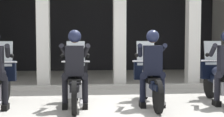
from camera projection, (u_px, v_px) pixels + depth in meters
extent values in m
plane|color=#A8A59E|center=(104.00, 84.00, 9.93)|extent=(80.00, 80.00, 0.00)
cube|color=black|center=(108.00, 31.00, 14.06)|extent=(9.69, 0.24, 3.35)
cube|color=silver|center=(43.00, 36.00, 9.24)|extent=(0.35, 0.36, 2.91)
cube|color=silver|center=(119.00, 36.00, 9.42)|extent=(0.35, 0.36, 2.91)
cube|color=silver|center=(193.00, 36.00, 9.61)|extent=(0.35, 0.36, 2.91)
cube|color=#B7B5AD|center=(121.00, 87.00, 9.02)|extent=(9.29, 0.24, 0.12)
cylinder|color=black|center=(5.00, 87.00, 7.26)|extent=(0.09, 0.64, 0.64)
cube|color=black|center=(5.00, 78.00, 7.25)|extent=(0.14, 0.44, 0.08)
cylinder|color=silver|center=(4.00, 77.00, 7.19)|extent=(0.05, 0.24, 0.53)
cube|color=black|center=(4.00, 71.00, 7.12)|extent=(0.52, 0.16, 0.44)
sphere|color=silver|center=(5.00, 70.00, 7.21)|extent=(0.18, 0.18, 0.18)
cube|color=silver|center=(3.00, 54.00, 7.07)|extent=(0.40, 0.14, 0.54)
cylinder|color=silver|center=(2.00, 62.00, 7.00)|extent=(0.62, 0.04, 0.04)
cylinder|color=black|center=(1.00, 77.00, 6.38)|extent=(0.26, 0.29, 0.17)
cylinder|color=black|center=(5.00, 91.00, 6.40)|extent=(0.12, 0.12, 0.53)
cube|color=black|center=(5.00, 107.00, 6.43)|extent=(0.11, 0.26, 0.12)
cylinder|color=black|center=(8.00, 51.00, 6.56)|extent=(0.19, 0.48, 0.31)
sphere|color=black|center=(12.00, 56.00, 6.78)|extent=(0.09, 0.09, 0.09)
cylinder|color=black|center=(76.00, 86.00, 7.41)|extent=(0.09, 0.64, 0.64)
cylinder|color=black|center=(74.00, 98.00, 6.02)|extent=(0.09, 0.64, 0.64)
cube|color=black|center=(76.00, 77.00, 7.40)|extent=(0.14, 0.44, 0.08)
cube|color=silver|center=(75.00, 89.00, 6.66)|extent=(0.28, 0.44, 0.28)
cube|color=black|center=(75.00, 83.00, 6.70)|extent=(0.18, 1.24, 0.16)
ellipsoid|color=black|center=(75.00, 73.00, 6.91)|extent=(0.26, 0.48, 0.22)
cube|color=black|center=(75.00, 81.00, 6.52)|extent=(0.24, 0.52, 0.10)
cube|color=black|center=(74.00, 88.00, 6.07)|extent=(0.16, 0.48, 0.10)
cylinder|color=silver|center=(76.00, 76.00, 7.33)|extent=(0.05, 0.24, 0.53)
cube|color=black|center=(76.00, 70.00, 7.26)|extent=(0.52, 0.16, 0.44)
sphere|color=silver|center=(76.00, 69.00, 7.36)|extent=(0.18, 0.18, 0.18)
cube|color=silver|center=(76.00, 53.00, 7.22)|extent=(0.40, 0.14, 0.54)
cylinder|color=silver|center=(76.00, 62.00, 7.15)|extent=(0.62, 0.04, 0.04)
cylinder|color=silver|center=(81.00, 102.00, 6.34)|extent=(0.07, 0.55, 0.07)
cube|color=black|center=(75.00, 61.00, 6.47)|extent=(0.36, 0.22, 0.60)
cube|color=black|center=(75.00, 59.00, 6.59)|extent=(0.05, 0.02, 0.32)
sphere|color=tan|center=(75.00, 38.00, 6.46)|extent=(0.21, 0.21, 0.21)
sphere|color=#191E38|center=(75.00, 36.00, 6.46)|extent=(0.26, 0.26, 0.26)
cylinder|color=black|center=(82.00, 76.00, 6.52)|extent=(0.26, 0.29, 0.17)
cylinder|color=black|center=(85.00, 90.00, 6.55)|extent=(0.12, 0.12, 0.53)
cube|color=black|center=(85.00, 106.00, 6.58)|extent=(0.11, 0.26, 0.12)
cylinder|color=black|center=(68.00, 76.00, 6.50)|extent=(0.26, 0.29, 0.17)
cylinder|color=black|center=(65.00, 90.00, 6.51)|extent=(0.12, 0.12, 0.53)
cube|color=black|center=(65.00, 106.00, 6.55)|extent=(0.11, 0.26, 0.12)
cylinder|color=black|center=(86.00, 51.00, 6.71)|extent=(0.19, 0.48, 0.31)
sphere|color=black|center=(88.00, 55.00, 6.93)|extent=(0.09, 0.09, 0.09)
cylinder|color=black|center=(64.00, 51.00, 6.67)|extent=(0.19, 0.48, 0.31)
sphere|color=black|center=(63.00, 56.00, 6.88)|extent=(0.09, 0.09, 0.09)
cylinder|color=black|center=(144.00, 85.00, 7.54)|extent=(0.09, 0.64, 0.64)
cylinder|color=black|center=(158.00, 97.00, 6.15)|extent=(0.09, 0.64, 0.64)
cube|color=black|center=(144.00, 77.00, 7.52)|extent=(0.14, 0.44, 0.08)
cube|color=silver|center=(151.00, 88.00, 6.79)|extent=(0.28, 0.44, 0.28)
cube|color=black|center=(150.00, 82.00, 6.83)|extent=(0.18, 1.24, 0.16)
ellipsoid|color=#B2B2B7|center=(148.00, 72.00, 7.04)|extent=(0.26, 0.48, 0.22)
cube|color=black|center=(152.00, 80.00, 6.65)|extent=(0.24, 0.52, 0.10)
cube|color=black|center=(157.00, 87.00, 6.20)|extent=(0.16, 0.48, 0.10)
cylinder|color=silver|center=(145.00, 75.00, 7.46)|extent=(0.05, 0.24, 0.53)
cube|color=black|center=(145.00, 70.00, 7.39)|extent=(0.52, 0.16, 0.44)
sphere|color=silver|center=(145.00, 68.00, 7.49)|extent=(0.18, 0.18, 0.18)
cube|color=silver|center=(146.00, 53.00, 7.35)|extent=(0.40, 0.14, 0.54)
cylinder|color=silver|center=(146.00, 61.00, 7.28)|extent=(0.62, 0.04, 0.04)
cylinder|color=silver|center=(160.00, 101.00, 6.47)|extent=(0.07, 0.55, 0.07)
cube|color=black|center=(153.00, 60.00, 6.60)|extent=(0.36, 0.22, 0.60)
cube|color=black|center=(151.00, 59.00, 6.72)|extent=(0.05, 0.02, 0.32)
sphere|color=#936B51|center=(153.00, 38.00, 6.59)|extent=(0.21, 0.21, 0.21)
sphere|color=#191E38|center=(153.00, 36.00, 6.59)|extent=(0.26, 0.26, 0.26)
cylinder|color=black|center=(159.00, 75.00, 6.65)|extent=(0.26, 0.29, 0.17)
cylinder|color=black|center=(162.00, 89.00, 6.68)|extent=(0.12, 0.12, 0.53)
cube|color=black|center=(162.00, 104.00, 6.71)|extent=(0.11, 0.26, 0.12)
cylinder|color=black|center=(146.00, 75.00, 6.63)|extent=(0.26, 0.29, 0.17)
cylinder|color=black|center=(143.00, 89.00, 6.64)|extent=(0.12, 0.12, 0.53)
cube|color=black|center=(142.00, 105.00, 6.67)|extent=(0.11, 0.26, 0.12)
cylinder|color=black|center=(161.00, 50.00, 6.84)|extent=(0.19, 0.48, 0.31)
sphere|color=black|center=(160.00, 55.00, 7.05)|extent=(0.09, 0.09, 0.09)
cylinder|color=black|center=(140.00, 50.00, 6.80)|extent=(0.19, 0.48, 0.31)
sphere|color=black|center=(137.00, 55.00, 7.01)|extent=(0.09, 0.09, 0.09)
cylinder|color=black|center=(210.00, 85.00, 7.68)|extent=(0.09, 0.64, 0.64)
cube|color=black|center=(210.00, 76.00, 7.66)|extent=(0.14, 0.44, 0.08)
cube|color=silver|center=(224.00, 87.00, 6.93)|extent=(0.28, 0.44, 0.28)
cube|color=black|center=(223.00, 81.00, 6.97)|extent=(0.18, 1.24, 0.16)
ellipsoid|color=#1E2338|center=(219.00, 72.00, 7.17)|extent=(0.26, 0.48, 0.22)
cylinder|color=silver|center=(211.00, 75.00, 7.60)|extent=(0.05, 0.24, 0.53)
cube|color=black|center=(212.00, 69.00, 7.53)|extent=(0.52, 0.16, 0.44)
sphere|color=silver|center=(211.00, 68.00, 7.63)|extent=(0.18, 0.18, 0.18)
cube|color=silver|center=(213.00, 53.00, 7.48)|extent=(0.40, 0.14, 0.54)
cylinder|color=silver|center=(214.00, 61.00, 7.42)|extent=(0.62, 0.04, 0.04)
cylinder|color=black|center=(220.00, 75.00, 6.77)|extent=(0.26, 0.29, 0.17)
cylinder|color=black|center=(217.00, 88.00, 6.78)|extent=(0.12, 0.12, 0.53)
cube|color=black|center=(217.00, 103.00, 6.81)|extent=(0.11, 0.26, 0.12)
cylinder|color=black|center=(213.00, 50.00, 6.93)|extent=(0.19, 0.48, 0.31)
sphere|color=black|center=(207.00, 55.00, 7.15)|extent=(0.09, 0.09, 0.09)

